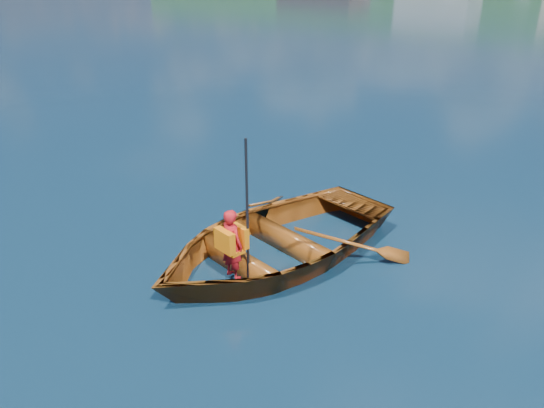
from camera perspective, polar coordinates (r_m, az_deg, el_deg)
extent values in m
plane|color=#0D233C|center=(8.42, -5.48, -4.16)|extent=(600.00, 600.00, 0.00)
imported|color=brown|center=(7.87, 0.26, -3.88)|extent=(3.89, 4.76, 0.86)
imported|color=red|center=(7.11, -4.31, -4.33)|extent=(0.42, 0.32, 1.01)
cube|color=orange|center=(7.00, -5.11, -3.98)|extent=(0.35, 0.18, 0.30)
cube|color=orange|center=(7.13, -3.58, -3.36)|extent=(0.35, 0.16, 0.30)
cube|color=orange|center=(7.15, -4.29, -4.94)|extent=(0.34, 0.29, 0.05)
cylinder|color=black|center=(6.86, -2.68, -0.83)|extent=(0.04, 0.04, 1.99)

